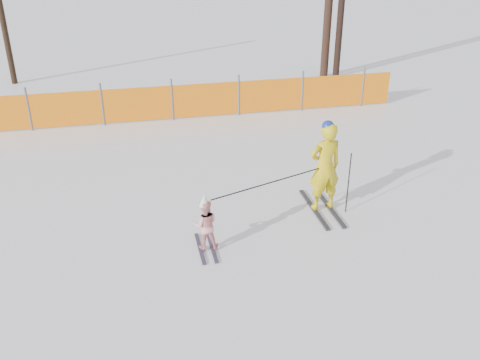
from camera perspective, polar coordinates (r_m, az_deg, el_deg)
ground at (r=10.16m, az=0.61°, el=-6.29°), size 120.00×120.00×0.00m
adult at (r=10.82m, az=9.04°, el=1.41°), size 0.73×1.68×1.95m
child at (r=9.62m, az=-3.73°, el=-4.73°), size 0.50×1.02×1.14m
ski_poles at (r=10.33m, az=6.14°, el=-0.33°), size 2.93×0.87×1.31m
safety_fence at (r=15.94m, az=-9.38°, el=8.08°), size 14.92×0.06×1.25m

